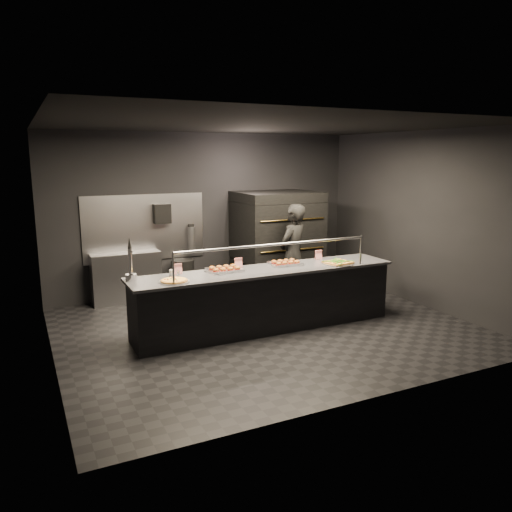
% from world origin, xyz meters
% --- Properties ---
extents(room, '(6.04, 6.00, 3.00)m').
position_xyz_m(room, '(-0.02, 0.05, 1.50)').
color(room, black).
rests_on(room, ground).
extents(service_counter, '(4.10, 0.78, 1.37)m').
position_xyz_m(service_counter, '(0.00, -0.00, 0.46)').
color(service_counter, black).
rests_on(service_counter, ground).
extents(pizza_oven, '(1.50, 1.23, 1.91)m').
position_xyz_m(pizza_oven, '(1.20, 1.90, 0.97)').
color(pizza_oven, black).
rests_on(pizza_oven, ground).
extents(prep_shelf, '(1.20, 0.35, 0.90)m').
position_xyz_m(prep_shelf, '(-1.60, 2.32, 0.45)').
color(prep_shelf, '#99999E').
rests_on(prep_shelf, ground).
extents(towel_dispenser, '(0.30, 0.20, 0.35)m').
position_xyz_m(towel_dispenser, '(-0.90, 2.39, 1.55)').
color(towel_dispenser, black).
rests_on(towel_dispenser, room).
extents(fire_extinguisher, '(0.14, 0.14, 0.51)m').
position_xyz_m(fire_extinguisher, '(-0.35, 2.40, 1.06)').
color(fire_extinguisher, '#B2B2B7').
rests_on(fire_extinguisher, room).
extents(beer_tap, '(0.15, 0.22, 0.59)m').
position_xyz_m(beer_tap, '(-1.95, 0.18, 1.09)').
color(beer_tap, silver).
rests_on(beer_tap, service_counter).
extents(round_pizza, '(0.41, 0.41, 0.03)m').
position_xyz_m(round_pizza, '(-1.45, -0.15, 0.94)').
color(round_pizza, silver).
rests_on(round_pizza, service_counter).
extents(slider_tray_a, '(0.58, 0.51, 0.08)m').
position_xyz_m(slider_tray_a, '(-0.60, 0.15, 0.95)').
color(slider_tray_a, silver).
rests_on(slider_tray_a, service_counter).
extents(slider_tray_b, '(0.53, 0.44, 0.07)m').
position_xyz_m(slider_tray_b, '(0.42, 0.15, 0.95)').
color(slider_tray_b, silver).
rests_on(slider_tray_b, service_counter).
extents(square_pizza, '(0.49, 0.49, 0.05)m').
position_xyz_m(square_pizza, '(1.19, -0.15, 0.94)').
color(square_pizza, silver).
rests_on(square_pizza, service_counter).
extents(condiment_jar, '(0.15, 0.06, 0.10)m').
position_xyz_m(condiment_jar, '(-1.37, 0.15, 0.97)').
color(condiment_jar, silver).
rests_on(condiment_jar, service_counter).
extents(tent_cards, '(2.49, 0.04, 0.15)m').
position_xyz_m(tent_cards, '(-0.16, 0.28, 1.00)').
color(tent_cards, white).
rests_on(tent_cards, service_counter).
extents(trash_bin, '(0.42, 0.42, 0.70)m').
position_xyz_m(trash_bin, '(-0.59, 2.22, 0.35)').
color(trash_bin, black).
rests_on(trash_bin, ground).
extents(worker, '(0.77, 0.68, 1.77)m').
position_xyz_m(worker, '(1.02, 0.97, 0.88)').
color(worker, black).
rests_on(worker, ground).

